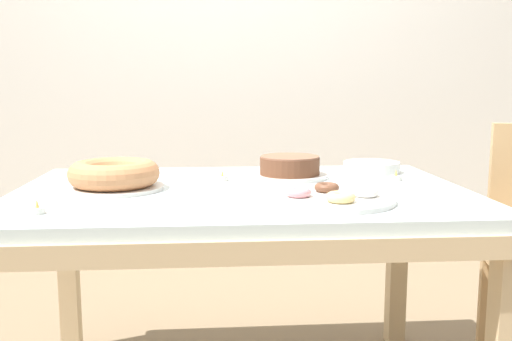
# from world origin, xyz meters

# --- Properties ---
(wall_back) EXTENTS (8.00, 0.10, 2.60)m
(wall_back) POSITION_xyz_m (0.00, 1.64, 1.30)
(wall_back) COLOR white
(wall_back) RESTS_ON ground
(dining_table) EXTENTS (1.46, 0.99, 0.75)m
(dining_table) POSITION_xyz_m (0.00, 0.00, 0.66)
(dining_table) COLOR silver
(dining_table) RESTS_ON ground
(cake_chocolate_round) EXTENTS (0.27, 0.27, 0.08)m
(cake_chocolate_round) POSITION_xyz_m (0.18, 0.20, 0.78)
(cake_chocolate_round) COLOR silver
(cake_chocolate_round) RESTS_ON dining_table
(cake_golden_bundt) EXTENTS (0.31, 0.31, 0.09)m
(cake_golden_bundt) POSITION_xyz_m (-0.40, 0.01, 0.79)
(cake_golden_bundt) COLOR silver
(cake_golden_bundt) RESTS_ON dining_table
(pastry_platter) EXTENTS (0.36, 0.36, 0.04)m
(pastry_platter) POSITION_xyz_m (0.24, -0.23, 0.76)
(pastry_platter) COLOR silver
(pastry_platter) RESTS_ON dining_table
(plate_stack) EXTENTS (0.21, 0.21, 0.04)m
(plate_stack) POSITION_xyz_m (0.51, 0.30, 0.77)
(plate_stack) COLOR silver
(plate_stack) RESTS_ON dining_table
(tealight_centre) EXTENTS (0.04, 0.04, 0.04)m
(tealight_centre) POSITION_xyz_m (-0.54, -0.32, 0.76)
(tealight_centre) COLOR silver
(tealight_centre) RESTS_ON dining_table
(tealight_left_edge) EXTENTS (0.04, 0.04, 0.04)m
(tealight_left_edge) POSITION_xyz_m (-0.06, 0.15, 0.76)
(tealight_left_edge) COLOR silver
(tealight_left_edge) RESTS_ON dining_table
(tealight_near_front) EXTENTS (0.04, 0.04, 0.04)m
(tealight_near_front) POSITION_xyz_m (0.54, 0.11, 0.76)
(tealight_near_front) COLOR silver
(tealight_near_front) RESTS_ON dining_table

